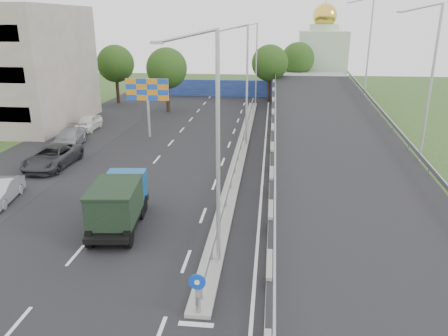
# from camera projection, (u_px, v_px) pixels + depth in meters

# --- Properties ---
(road_surface) EXTENTS (26.00, 90.00, 0.04)m
(road_surface) POSITION_uv_depth(u_px,v_px,m) (198.00, 165.00, 33.42)
(road_surface) COLOR black
(road_surface) RESTS_ON ground
(parking_strip) EXTENTS (8.00, 90.00, 0.05)m
(parking_strip) POSITION_uv_depth(u_px,v_px,m) (37.00, 160.00, 34.77)
(parking_strip) COLOR black
(parking_strip) RESTS_ON ground
(median) EXTENTS (1.00, 44.00, 0.20)m
(median) POSITION_uv_depth(u_px,v_px,m) (241.00, 151.00, 36.84)
(median) COLOR gray
(median) RESTS_ON ground
(overpass_ramp) EXTENTS (10.00, 50.00, 3.50)m
(overpass_ramp) POSITION_uv_depth(u_px,v_px,m) (333.00, 134.00, 35.53)
(overpass_ramp) COLOR gray
(overpass_ramp) RESTS_ON ground
(median_guardrail) EXTENTS (0.09, 44.00, 0.71)m
(median_guardrail) POSITION_uv_depth(u_px,v_px,m) (241.00, 143.00, 36.63)
(median_guardrail) COLOR gray
(median_guardrail) RESTS_ON median
(sign_bollard) EXTENTS (0.64, 0.23, 1.67)m
(sign_bollard) POSITION_uv_depth(u_px,v_px,m) (198.00, 293.00, 15.99)
(sign_bollard) COLOR black
(sign_bollard) RESTS_ON median
(lamp_post_near) EXTENTS (2.74, 0.18, 10.08)m
(lamp_post_near) POSITION_uv_depth(u_px,v_px,m) (213.00, 141.00, 18.05)
(lamp_post_near) COLOR #B2B5B7
(lamp_post_near) RESTS_ON median
(lamp_post_mid) EXTENTS (2.74, 0.18, 10.08)m
(lamp_post_mid) POSITION_uv_depth(u_px,v_px,m) (245.00, 79.00, 36.88)
(lamp_post_mid) COLOR #B2B5B7
(lamp_post_mid) RESTS_ON median
(lamp_post_far) EXTENTS (2.74, 0.18, 10.08)m
(lamp_post_far) POSITION_uv_depth(u_px,v_px,m) (255.00, 59.00, 55.71)
(lamp_post_far) COLOR #B2B5B7
(lamp_post_far) RESTS_ON median
(blue_wall) EXTENTS (30.00, 0.50, 2.40)m
(blue_wall) POSITION_uv_depth(u_px,v_px,m) (228.00, 88.00, 63.27)
(blue_wall) COLOR navy
(blue_wall) RESTS_ON ground
(church) EXTENTS (7.00, 7.00, 13.80)m
(church) POSITION_uv_depth(u_px,v_px,m) (322.00, 56.00, 68.02)
(church) COLOR #B2CCAD
(church) RESTS_ON ground
(billboard) EXTENTS (4.00, 0.24, 5.50)m
(billboard) POSITION_uv_depth(u_px,v_px,m) (147.00, 93.00, 40.23)
(billboard) COLOR #B2B5B7
(billboard) RESTS_ON ground
(tree_left_mid) EXTENTS (4.80, 4.80, 7.60)m
(tree_left_mid) POSITION_uv_depth(u_px,v_px,m) (167.00, 68.00, 51.32)
(tree_left_mid) COLOR black
(tree_left_mid) RESTS_ON ground
(tree_median_far) EXTENTS (4.80, 4.80, 7.60)m
(tree_median_far) POSITION_uv_depth(u_px,v_px,m) (270.00, 63.00, 57.60)
(tree_median_far) COLOR black
(tree_median_far) RESTS_ON ground
(tree_left_far) EXTENTS (4.80, 4.80, 7.60)m
(tree_left_far) POSITION_uv_depth(u_px,v_px,m) (116.00, 64.00, 56.86)
(tree_left_far) COLOR black
(tree_left_far) RESTS_ON ground
(tree_ramp_far) EXTENTS (4.80, 4.80, 7.60)m
(tree_ramp_far) POSITION_uv_depth(u_px,v_px,m) (298.00, 59.00, 63.77)
(tree_ramp_far) COLOR black
(tree_ramp_far) RESTS_ON ground
(dump_truck) EXTENTS (2.82, 6.12, 2.61)m
(dump_truck) POSITION_uv_depth(u_px,v_px,m) (119.00, 201.00, 23.09)
(dump_truck) COLOR black
(dump_truck) RESTS_ON ground
(parked_car_b) EXTENTS (2.13, 4.37, 1.38)m
(parked_car_b) POSITION_uv_depth(u_px,v_px,m) (0.00, 192.00, 26.43)
(parked_car_b) COLOR #A9AAAE
(parked_car_b) RESTS_ON ground
(parked_car_c) EXTENTS (2.76, 5.82, 1.61)m
(parked_car_c) POSITION_uv_depth(u_px,v_px,m) (52.00, 157.00, 32.77)
(parked_car_c) COLOR #2D2E32
(parked_car_c) RESTS_ON ground
(parked_car_d) EXTENTS (2.85, 5.49, 1.52)m
(parked_car_d) POSITION_uv_depth(u_px,v_px,m) (69.00, 138.00, 38.18)
(parked_car_d) COLOR gray
(parked_car_d) RESTS_ON ground
(parked_car_e) EXTENTS (2.00, 4.53, 1.52)m
(parked_car_e) POSITION_uv_depth(u_px,v_px,m) (88.00, 123.00, 43.93)
(parked_car_e) COLOR white
(parked_car_e) RESTS_ON ground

